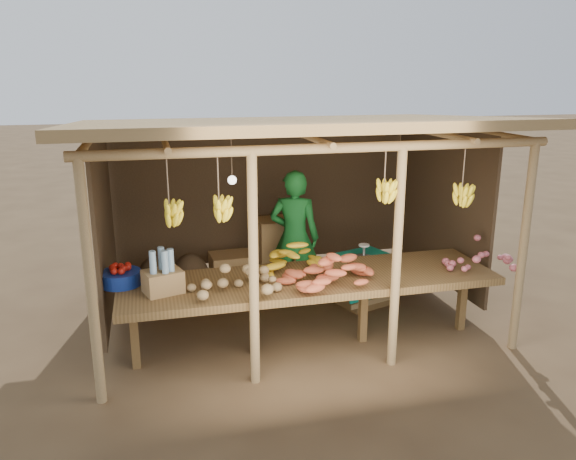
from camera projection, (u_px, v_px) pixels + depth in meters
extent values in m
plane|color=brown|center=(288.00, 312.00, 6.92)|extent=(60.00, 60.00, 0.00)
cylinder|color=#A28153|center=(91.00, 286.00, 4.73)|extent=(0.09, 0.09, 2.20)
cylinder|color=#A28153|center=(523.00, 250.00, 5.72)|extent=(0.09, 0.09, 2.20)
cylinder|color=#A28153|center=(109.00, 208.00, 7.54)|extent=(0.09, 0.09, 2.20)
cylinder|color=#A28153|center=(398.00, 192.00, 8.53)|extent=(0.09, 0.09, 2.20)
cylinder|color=#A28153|center=(254.00, 273.00, 5.06)|extent=(0.09, 0.09, 2.20)
cylinder|color=#A28153|center=(397.00, 260.00, 5.39)|extent=(0.09, 0.09, 2.20)
cylinder|color=#A28153|center=(330.00, 148.00, 4.94)|extent=(4.40, 0.09, 0.09)
cylinder|color=#A28153|center=(261.00, 122.00, 7.74)|extent=(4.40, 0.09, 0.09)
cube|color=#9C7948|center=(288.00, 124.00, 6.31)|extent=(4.70, 3.50, 0.28)
cube|color=#463420|center=(263.00, 192.00, 7.98)|extent=(4.20, 0.04, 1.98)
cube|color=#463420|center=(104.00, 224.00, 6.30)|extent=(0.04, 2.40, 1.98)
cube|color=#463420|center=(439.00, 204.00, 7.28)|extent=(0.04, 2.40, 1.98)
cube|color=brown|center=(310.00, 280.00, 5.83)|extent=(3.90, 1.05, 0.08)
cube|color=brown|center=(134.00, 334.00, 5.51)|extent=(0.08, 0.08, 0.72)
cube|color=brown|center=(254.00, 322.00, 5.80)|extent=(0.08, 0.08, 0.72)
cube|color=brown|center=(363.00, 310.00, 6.08)|extent=(0.08, 0.08, 0.72)
cube|color=brown|center=(462.00, 300.00, 6.37)|extent=(0.08, 0.08, 0.72)
cylinder|color=navy|center=(121.00, 278.00, 5.58)|extent=(0.40, 0.40, 0.14)
cube|color=#9D7646|center=(163.00, 282.00, 5.38)|extent=(0.42, 0.37, 0.22)
imported|color=#176927|center=(294.00, 238.00, 7.03)|extent=(0.73, 0.62, 1.71)
cube|color=brown|center=(363.00, 281.00, 7.14)|extent=(0.75, 0.69, 0.57)
cube|color=#0D957E|center=(364.00, 258.00, 7.05)|extent=(0.84, 0.78, 0.06)
cube|color=#9D7646|center=(276.00, 266.00, 7.82)|extent=(0.61, 0.50, 0.45)
cube|color=#9D7646|center=(276.00, 235.00, 7.70)|extent=(0.61, 0.50, 0.45)
cube|color=#9D7646|center=(232.00, 270.00, 7.67)|extent=(0.61, 0.50, 0.45)
ellipsoid|color=#463420|center=(156.00, 277.00, 7.29)|extent=(0.49, 0.49, 0.66)
ellipsoid|color=#463420|center=(191.00, 274.00, 7.40)|extent=(0.49, 0.49, 0.66)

